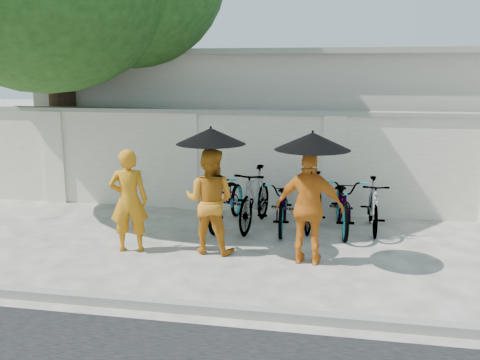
# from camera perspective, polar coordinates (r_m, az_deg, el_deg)

# --- Properties ---
(ground) EXTENTS (80.00, 80.00, 0.00)m
(ground) POSITION_cam_1_polar(r_m,az_deg,el_deg) (8.31, -4.74, -8.63)
(ground) COLOR beige
(kerb) EXTENTS (40.00, 0.16, 0.12)m
(kerb) POSITION_cam_1_polar(r_m,az_deg,el_deg) (6.79, -8.66, -13.02)
(kerb) COLOR gray
(kerb) RESTS_ON ground
(compound_wall) EXTENTS (20.00, 0.30, 2.00)m
(compound_wall) POSITION_cam_1_polar(r_m,az_deg,el_deg) (10.92, 4.73, 1.76)
(compound_wall) COLOR #EEE3C9
(compound_wall) RESTS_ON ground
(building_behind) EXTENTS (14.00, 6.00, 3.20)m
(building_behind) POSITION_cam_1_polar(r_m,az_deg,el_deg) (14.55, 10.33, 6.49)
(building_behind) COLOR #B3AC9A
(building_behind) RESTS_ON ground
(monk_left) EXTENTS (0.69, 0.55, 1.67)m
(monk_left) POSITION_cam_1_polar(r_m,az_deg,el_deg) (8.71, -11.78, -2.15)
(monk_left) COLOR orange
(monk_left) RESTS_ON ground
(monk_center) EXTENTS (0.88, 0.71, 1.69)m
(monk_center) POSITION_cam_1_polar(r_m,az_deg,el_deg) (8.48, -3.25, -2.21)
(monk_center) COLOR #C87619
(monk_center) RESTS_ON ground
(parasol_center) EXTENTS (1.08, 1.08, 1.05)m
(parasol_center) POSITION_cam_1_polar(r_m,az_deg,el_deg) (8.20, -3.13, 4.71)
(parasol_center) COLOR black
(parasol_center) RESTS_ON ground
(monk_right) EXTENTS (1.04, 0.51, 1.72)m
(monk_right) POSITION_cam_1_polar(r_m,az_deg,el_deg) (8.02, 7.43, -2.97)
(monk_right) COLOR orange
(monk_right) RESTS_ON ground
(parasol_right) EXTENTS (1.10, 1.10, 1.03)m
(parasol_right) POSITION_cam_1_polar(r_m,az_deg,el_deg) (7.75, 7.74, 4.14)
(parasol_right) COLOR black
(parasol_right) RESTS_ON ground
(bike_0) EXTENTS (0.87, 1.99, 1.01)m
(bike_0) POSITION_cam_1_polar(r_m,az_deg,el_deg) (10.00, -1.37, -2.02)
(bike_0) COLOR #A6A6A6
(bike_0) RESTS_ON ground
(bike_1) EXTENTS (0.76, 1.93, 1.13)m
(bike_1) POSITION_cam_1_polar(r_m,az_deg,el_deg) (9.84, 1.60, -1.91)
(bike_1) COLOR #A6A6A6
(bike_1) RESTS_ON ground
(bike_2) EXTENTS (0.72, 1.82, 0.94)m
(bike_2) POSITION_cam_1_polar(r_m,az_deg,el_deg) (9.79, 4.68, -2.59)
(bike_2) COLOR #A6A6A6
(bike_2) RESTS_ON ground
(bike_3) EXTENTS (0.67, 1.74, 1.02)m
(bike_3) POSITION_cam_1_polar(r_m,az_deg,el_deg) (9.91, 7.87, -2.26)
(bike_3) COLOR #A6A6A6
(bike_3) RESTS_ON ground
(bike_4) EXTENTS (0.85, 2.01, 1.03)m
(bike_4) POSITION_cam_1_polar(r_m,az_deg,el_deg) (9.83, 10.96, -2.44)
(bike_4) COLOR #A6A6A6
(bike_4) RESTS_ON ground
(bike_5) EXTENTS (0.49, 1.61, 0.96)m
(bike_5) POSITION_cam_1_polar(r_m,az_deg,el_deg) (9.92, 14.04, -2.65)
(bike_5) COLOR #A6A6A6
(bike_5) RESTS_ON ground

